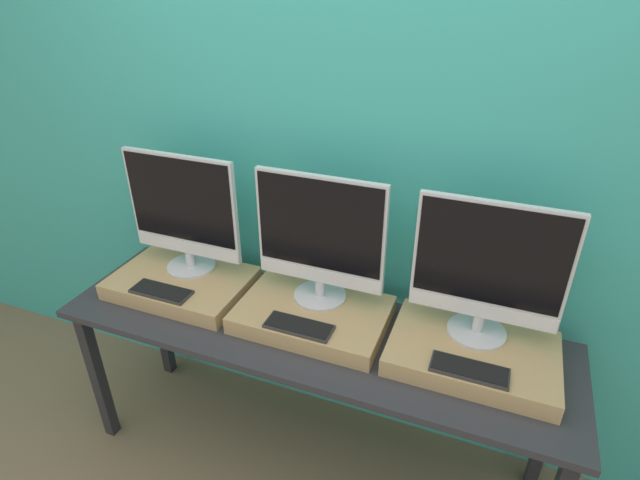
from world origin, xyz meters
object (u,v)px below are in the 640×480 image
monitor_left (183,212)px  keyboard_center (299,326)px  monitor_right (488,269)px  keyboard_left (161,291)px  keyboard_right (469,370)px  monitor_center (320,237)px

monitor_left → keyboard_center: bearing=-19.1°
monitor_right → monitor_left: bearing=180.0°
keyboard_left → keyboard_right: 1.25m
keyboard_center → keyboard_right: (0.63, 0.00, 0.00)m
keyboard_center → monitor_right: 0.72m
monitor_left → monitor_right: same height
monitor_right → keyboard_right: bearing=-90.0°
keyboard_right → keyboard_center: bearing=180.0°
keyboard_right → monitor_center: bearing=160.9°
monitor_center → keyboard_right: size_ratio=2.05×
keyboard_center → keyboard_right: 0.63m
monitor_left → keyboard_center: monitor_left is taller
monitor_left → monitor_right: size_ratio=1.00×
monitor_center → monitor_right: size_ratio=1.00×
keyboard_left → monitor_center: 0.72m
keyboard_center → monitor_right: size_ratio=0.49×
monitor_right → keyboard_right: 0.35m
keyboard_left → keyboard_right: (1.25, 0.00, 0.00)m
monitor_center → keyboard_center: bearing=-90.0°
keyboard_left → keyboard_right: bearing=0.0°
monitor_left → keyboard_right: (1.25, -0.22, -0.27)m
monitor_left → monitor_right: (1.25, 0.00, 0.00)m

